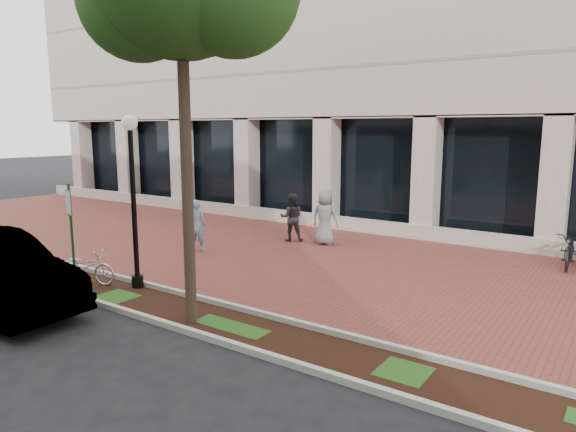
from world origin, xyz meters
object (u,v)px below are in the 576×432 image
Objects in this scene: pedestrian_left at (196,225)px; locked_bicycle at (84,267)px; pedestrian_right at (325,217)px; lamppost at (133,192)px; pedestrian_mid at (292,217)px; parking_sign at (70,222)px.

locked_bicycle is at bearing 59.55° from pedestrian_left.
pedestrian_right reaches higher than locked_bicycle.
pedestrian_left is (-1.48, 3.51, -1.51)m from lamppost.
pedestrian_left is 0.89× the size of pedestrian_right.
pedestrian_right is (2.61, 7.16, 0.47)m from locked_bicycle.
lamppost reaches higher than pedestrian_mid.
lamppost is 2.25× the size of pedestrian_right.
lamppost is 2.50× the size of pedestrian_mid.
locked_bicycle is at bearing 62.33° from pedestrian_right.
pedestrian_right is (1.19, 0.20, 0.09)m from pedestrian_mid.
parking_sign is at bearing 57.93° from pedestrian_left.
pedestrian_right is at bearing 154.50° from pedestrian_mid.
pedestrian_left is at bearing 104.44° from parking_sign.
pedestrian_left is (-0.21, 4.08, 0.37)m from locked_bicycle.
lamppost is (1.39, 0.78, 0.74)m from parking_sign.
pedestrian_left reaches higher than locked_bicycle.
pedestrian_right is (1.33, 6.60, -1.41)m from lamppost.
parking_sign reaches higher than pedestrian_right.
pedestrian_right is (2.72, 7.38, -0.68)m from parking_sign.
locked_bicycle is 4.10m from pedestrian_left.
pedestrian_left is (-0.10, 4.30, -0.77)m from parking_sign.
parking_sign is at bearing 62.12° from pedestrian_right.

